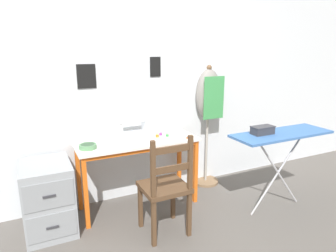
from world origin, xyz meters
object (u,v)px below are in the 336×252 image
wooden_chair (166,188)px  dress_form (208,101)px  scissors (187,137)px  ironing_board (282,137)px  thread_spool_near_machine (157,136)px  storage_box (263,130)px  thread_spool_far_edge (167,135)px  filing_cabinet (48,198)px  sewing_machine (137,127)px  thread_spool_mid_table (161,134)px  fabric_bowl (88,146)px

wooden_chair → dress_form: dress_form is taller
scissors → ironing_board: bearing=-36.1°
scissors → thread_spool_near_machine: thread_spool_near_machine is taller
ironing_board → storage_box: 0.23m
scissors → ironing_board: 0.94m
thread_spool_far_edge → dress_form: 0.71m
thread_spool_far_edge → filing_cabinet: thread_spool_far_edge is taller
sewing_machine → thread_spool_mid_table: bearing=3.5°
thread_spool_near_machine → filing_cabinet: 1.20m
thread_spool_mid_table → dress_form: size_ratio=0.03×
scissors → thread_spool_far_edge: (-0.18, 0.11, 0.01)m
thread_spool_far_edge → filing_cabinet: size_ratio=0.06×
sewing_machine → filing_cabinet: size_ratio=0.58×
fabric_bowl → thread_spool_mid_table: (0.79, 0.10, -0.01)m
storage_box → thread_spool_far_edge: bearing=139.8°
wooden_chair → filing_cabinet: (-0.94, 0.50, -0.12)m
thread_spool_near_machine → wooden_chair: wooden_chair is taller
fabric_bowl → thread_spool_far_edge: bearing=2.2°
filing_cabinet → dress_form: bearing=7.4°
filing_cabinet → storage_box: size_ratio=2.87×
scissors → filing_cabinet: scissors is taller
sewing_machine → fabric_bowl: size_ratio=2.32×
scissors → wooden_chair: size_ratio=0.15×
thread_spool_near_machine → filing_cabinet: size_ratio=0.07×
scissors → storage_box: storage_box is taller
scissors → storage_box: 0.76m
sewing_machine → storage_box: (1.04, -0.67, 0.01)m
thread_spool_mid_table → filing_cabinet: thread_spool_mid_table is taller
fabric_bowl → thread_spool_near_machine: 0.73m
sewing_machine → dress_form: 0.96m
ironing_board → fabric_bowl: bearing=160.4°
thread_spool_near_machine → storage_box: storage_box is taller
thread_spool_near_machine → dress_form: 0.80m
fabric_bowl → wooden_chair: (0.55, -0.53, -0.30)m
scissors → wooden_chair: bearing=-135.9°
fabric_bowl → thread_spool_mid_table: fabric_bowl is taller
storage_box → sewing_machine: bearing=147.2°
thread_spool_mid_table → filing_cabinet: (-1.18, -0.13, -0.42)m
fabric_bowl → thread_spool_near_machine: size_ratio=3.78×
wooden_chair → scissors: bearing=44.1°
thread_spool_mid_table → storage_box: size_ratio=0.17×
thread_spool_mid_table → dress_form: dress_form is taller
ironing_board → storage_box: storage_box is taller
thread_spool_mid_table → ironing_board: ironing_board is taller
fabric_bowl → dress_form: bearing=8.4°
fabric_bowl → dress_form: 1.50m
scissors → thread_spool_far_edge: bearing=148.6°
thread_spool_far_edge → storage_box: bearing=-40.2°
sewing_machine → wooden_chair: (0.03, -0.62, -0.41)m
filing_cabinet → ironing_board: bearing=-15.7°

